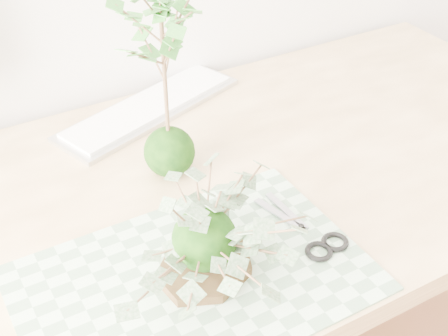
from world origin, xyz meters
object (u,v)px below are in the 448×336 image
at_px(desk, 194,229).
at_px(keyboard, 150,108).
at_px(ivy_kokedama, 204,216).
at_px(maple_kokedama, 162,35).

height_order(desk, keyboard, keyboard).
distance_m(desk, ivy_kokedama, 0.27).
relative_size(ivy_kokedama, keyboard, 0.71).
bearing_deg(keyboard, desk, -118.23).
xyz_separation_m(desk, maple_kokedama, (-0.01, 0.06, 0.34)).
distance_m(ivy_kokedama, keyboard, 0.47).
xyz_separation_m(ivy_kokedama, maple_kokedama, (0.06, 0.24, 0.15)).
xyz_separation_m(maple_kokedama, keyboard, (0.05, 0.21, -0.25)).
bearing_deg(ivy_kokedama, desk, 67.87).
relative_size(desk, keyboard, 3.79).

